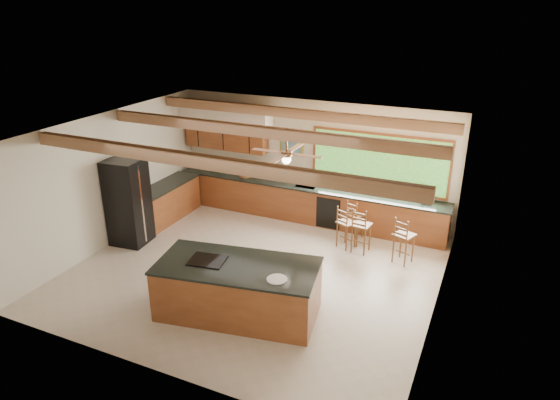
% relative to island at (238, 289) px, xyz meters
% --- Properties ---
extents(ground, '(7.20, 7.20, 0.00)m').
position_rel_island_xyz_m(ground, '(-0.40, 1.40, -0.49)').
color(ground, beige).
rests_on(ground, ground).
extents(room_shell, '(7.27, 6.54, 3.02)m').
position_rel_island_xyz_m(room_shell, '(-0.57, 2.05, 1.72)').
color(room_shell, beige).
rests_on(room_shell, ground).
extents(counter_run, '(7.12, 3.10, 1.22)m').
position_rel_island_xyz_m(counter_run, '(-1.22, 3.92, -0.03)').
color(counter_run, brown).
rests_on(counter_run, ground).
extents(island, '(3.01, 1.80, 1.01)m').
position_rel_island_xyz_m(island, '(0.00, 0.00, 0.00)').
color(island, brown).
rests_on(island, ground).
extents(refrigerator, '(0.85, 0.83, 2.00)m').
position_rel_island_xyz_m(refrigerator, '(-3.62, 1.47, 0.50)').
color(refrigerator, black).
rests_on(refrigerator, ground).
extents(bar_stool_a, '(0.48, 0.48, 1.01)m').
position_rel_island_xyz_m(bar_stool_a, '(0.98, 3.21, 0.10)').
color(bar_stool_a, brown).
rests_on(bar_stool_a, ground).
extents(bar_stool_b, '(0.44, 0.44, 0.96)m').
position_rel_island_xyz_m(bar_stool_b, '(1.02, 3.76, 0.07)').
color(bar_stool_b, brown).
rests_on(bar_stool_b, ground).
extents(bar_stool_c, '(0.49, 0.49, 1.06)m').
position_rel_island_xyz_m(bar_stool_c, '(2.30, 3.04, 0.13)').
color(bar_stool_c, brown).
rests_on(bar_stool_c, ground).
extents(bar_stool_d, '(0.43, 0.43, 1.07)m').
position_rel_island_xyz_m(bar_stool_d, '(1.34, 3.14, 0.14)').
color(bar_stool_d, brown).
rests_on(bar_stool_d, ground).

